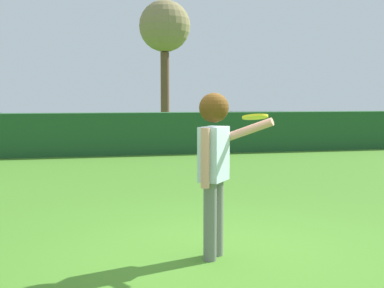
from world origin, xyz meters
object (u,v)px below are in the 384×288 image
(frisbee, at_px, (255,117))
(parked_car_white, at_px, (260,126))
(person, at_px, (215,155))
(oak_tree, at_px, (165,29))

(frisbee, xyz_separation_m, parked_car_white, (5.22, 13.39, -0.85))
(parked_car_white, bearing_deg, person, -113.01)
(frisbee, relative_size, parked_car_white, 0.06)
(frisbee, bearing_deg, oak_tree, 82.28)
(person, bearing_deg, oak_tree, 81.20)
(person, relative_size, frisbee, 6.77)
(person, relative_size, parked_car_white, 0.40)
(frisbee, bearing_deg, person, 131.32)
(person, relative_size, oak_tree, 0.28)
(person, xyz_separation_m, oak_tree, (2.93, 18.93, 3.91))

